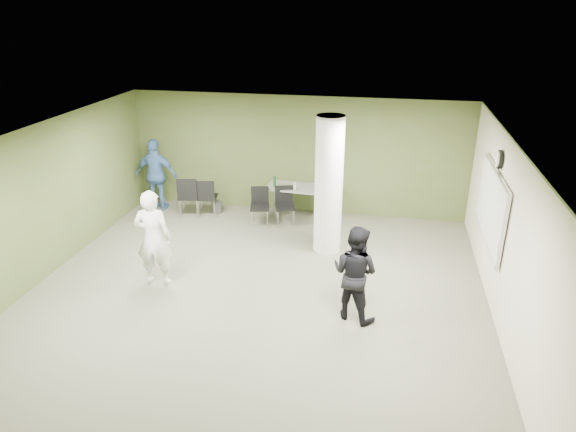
% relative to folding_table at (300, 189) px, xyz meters
% --- Properties ---
extents(floor, '(8.00, 8.00, 0.00)m').
position_rel_folding_table_xyz_m(floor, '(-0.16, -3.54, -0.72)').
color(floor, '#555644').
rests_on(floor, ground).
extents(ceiling, '(8.00, 8.00, 0.00)m').
position_rel_folding_table_xyz_m(ceiling, '(-0.16, -3.54, 2.08)').
color(ceiling, white).
rests_on(ceiling, wall_back).
extents(wall_back, '(8.00, 2.80, 0.02)m').
position_rel_folding_table_xyz_m(wall_back, '(-0.16, 0.46, 0.68)').
color(wall_back, '#4C5528').
rests_on(wall_back, floor).
extents(wall_left, '(0.02, 8.00, 2.80)m').
position_rel_folding_table_xyz_m(wall_left, '(-4.16, -3.54, 0.68)').
color(wall_left, '#4C5528').
rests_on(wall_left, floor).
extents(wall_right_cream, '(0.02, 8.00, 2.80)m').
position_rel_folding_table_xyz_m(wall_right_cream, '(3.84, -3.54, 0.68)').
color(wall_right_cream, beige).
rests_on(wall_right_cream, floor).
extents(column, '(0.56, 0.56, 2.80)m').
position_rel_folding_table_xyz_m(column, '(0.84, -1.54, 0.68)').
color(column, silver).
rests_on(column, floor).
extents(whiteboard, '(0.05, 2.30, 1.30)m').
position_rel_folding_table_xyz_m(whiteboard, '(3.76, -2.34, 0.78)').
color(whiteboard, silver).
rests_on(whiteboard, wall_right_cream).
extents(wall_clock, '(0.06, 0.32, 0.32)m').
position_rel_folding_table_xyz_m(wall_clock, '(3.76, -2.34, 1.63)').
color(wall_clock, black).
rests_on(wall_clock, wall_right_cream).
extents(folding_table, '(1.67, 0.84, 1.02)m').
position_rel_folding_table_xyz_m(folding_table, '(0.00, 0.00, 0.00)').
color(folding_table, gray).
rests_on(folding_table, floor).
extents(wastebasket, '(0.24, 0.24, 0.28)m').
position_rel_folding_table_xyz_m(wastebasket, '(-2.05, -0.07, -0.58)').
color(wastebasket, '#4C4C4C').
rests_on(wastebasket, floor).
extents(chair_back_left, '(0.52, 0.52, 0.92)m').
position_rel_folding_table_xyz_m(chair_back_left, '(-2.20, -0.33, -0.18)').
color(chair_back_left, black).
rests_on(chair_back_left, floor).
extents(chair_back_right, '(0.57, 0.57, 0.98)m').
position_rel_folding_table_xyz_m(chair_back_right, '(-2.61, -0.43, -0.15)').
color(chair_back_right, black).
rests_on(chair_back_right, floor).
extents(chair_table_left, '(0.50, 0.50, 0.85)m').
position_rel_folding_table_xyz_m(chair_table_left, '(-0.86, -0.49, -0.22)').
color(chair_table_left, black).
rests_on(chair_table_left, floor).
extents(chair_table_right, '(0.55, 0.55, 0.87)m').
position_rel_folding_table_xyz_m(chair_table_right, '(-0.30, -0.38, -0.21)').
color(chair_table_right, black).
rests_on(chair_table_right, floor).
extents(woman_white, '(0.70, 0.51, 1.80)m').
position_rel_folding_table_xyz_m(woman_white, '(-2.03, -3.51, 0.18)').
color(woman_white, silver).
rests_on(woman_white, floor).
extents(man_black, '(0.96, 0.88, 1.61)m').
position_rel_folding_table_xyz_m(man_black, '(1.56, -3.90, 0.09)').
color(man_black, black).
rests_on(man_black, floor).
extents(man_blue, '(1.04, 0.44, 1.77)m').
position_rel_folding_table_xyz_m(man_blue, '(-3.51, -0.14, 0.16)').
color(man_blue, '#436CA6').
rests_on(man_blue, floor).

